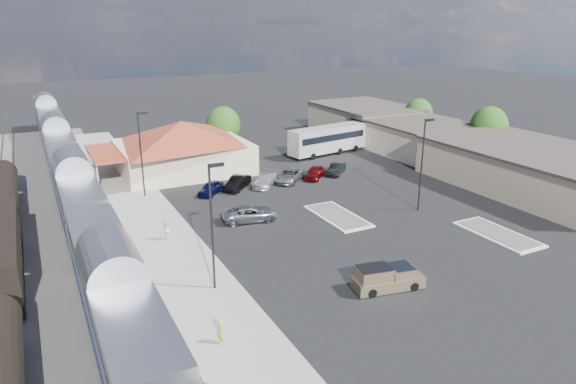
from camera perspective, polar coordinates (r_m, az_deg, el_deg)
name	(u,v)px	position (r m, az deg, el deg)	size (l,w,h in m)	color
ground	(311,232)	(45.24, 2.60, -4.42)	(280.00, 280.00, 0.00)	black
railbed	(45,242)	(47.50, -25.40, -5.07)	(16.00, 100.00, 0.12)	#4C4944
platform	(158,231)	(46.47, -14.20, -4.24)	(5.50, 92.00, 0.18)	gray
passenger_train	(76,197)	(48.90, -22.50, -0.50)	(3.00, 104.00, 5.55)	silver
station_depot	(182,146)	(63.96, -11.70, 5.00)	(18.35, 12.24, 6.20)	beige
buildings_east	(441,142)	(71.81, 16.66, 5.35)	(14.40, 51.40, 4.80)	#C6B28C
traffic_island_south	(338,216)	(48.72, 5.54, -2.65)	(3.30, 7.50, 0.21)	silver
traffic_island_north	(498,234)	(48.02, 22.28, -4.34)	(3.30, 7.50, 0.21)	silver
lamp_plat_s	(213,218)	(34.00, -8.36, -2.82)	(1.08, 0.25, 9.00)	black
lamp_plat_n	(141,148)	(54.48, -15.97, 4.75)	(1.08, 0.25, 9.00)	black
lamp_lot	(423,157)	(50.37, 14.78, 3.77)	(1.08, 0.25, 9.00)	black
tree_east_b	(489,127)	(74.14, 21.41, 6.79)	(4.94, 4.94, 6.96)	#382314
tree_east_c	(418,114)	(83.99, 14.29, 8.40)	(4.41, 4.41, 6.21)	#382314
tree_depot	(223,125)	(71.60, -7.21, 7.38)	(4.71, 4.71, 6.63)	#382314
pickup_truck	(388,278)	(36.38, 11.07, -9.35)	(5.15, 2.63, 1.70)	#96805C
suv	(251,213)	(47.49, -4.16, -2.38)	(2.40, 5.21, 1.45)	#93979A
coach_bus	(328,138)	(71.44, 4.44, 5.96)	(12.27, 4.55, 3.85)	silver
person_a	(221,331)	(30.18, -7.40, -15.08)	(0.57, 0.37, 1.56)	gold
person_b	(165,230)	(43.99, -13.46, -4.09)	(0.88, 0.68, 1.81)	white
parked_car_a	(211,188)	(55.34, -8.58, 0.44)	(1.58, 3.93, 1.34)	#0D1045
parked_car_b	(238,183)	(56.61, -5.62, 1.04)	(1.54, 4.42, 1.46)	black
parked_car_c	(265,180)	(57.54, -2.55, 1.36)	(1.94, 4.77, 1.38)	silver
parked_car_d	(289,175)	(59.13, 0.15, 1.86)	(2.32, 5.04, 1.40)	gray
parked_car_e	(315,172)	(60.35, 2.99, 2.19)	(1.68, 4.16, 1.42)	maroon
parked_car_f	(336,169)	(62.21, 5.41, 2.58)	(1.40, 4.03, 1.33)	black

